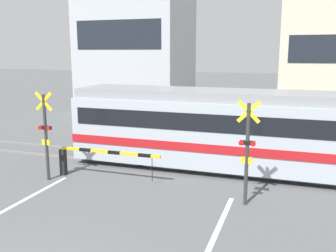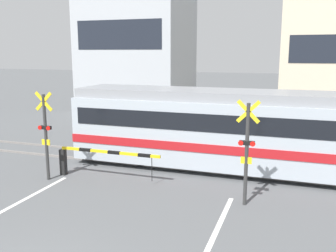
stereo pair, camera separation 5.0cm
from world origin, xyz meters
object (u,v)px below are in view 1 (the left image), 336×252
crossing_barrier_far (236,133)px  crossing_signal_right (247,148)px  crossing_barrier_near (89,157)px  commuter_train (256,129)px  crossing_signal_left (46,132)px

crossing_barrier_far → crossing_signal_right: 6.69m
crossing_barrier_near → crossing_barrier_far: 7.30m
crossing_barrier_far → commuter_train: bearing=-69.3°
commuter_train → crossing_signal_right: bearing=-88.8°
commuter_train → crossing_barrier_far: commuter_train is taller
crossing_barrier_near → crossing_signal_right: crossing_signal_right is taller
commuter_train → crossing_barrier_far: bearing=110.7°
commuter_train → crossing_barrier_near: 6.24m
commuter_train → crossing_barrier_far: 3.53m
crossing_barrier_far → crossing_signal_left: (-5.65, -6.50, 0.96)m
crossing_barrier_far → crossing_signal_left: bearing=-131.0°
crossing_signal_left → crossing_signal_right: (6.93, 0.00, 0.00)m
commuter_train → crossing_signal_right: crossing_signal_right is taller
commuter_train → crossing_signal_left: (-6.86, -3.30, 0.10)m
crossing_barrier_far → crossing_signal_right: crossing_signal_right is taller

